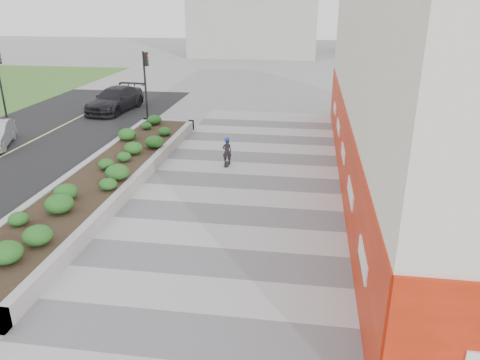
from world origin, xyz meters
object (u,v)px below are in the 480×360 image
object	(u,v)px
traffic_signal_far	(0,74)
car_dark	(115,100)
planter	(105,175)
skateboarder	(227,151)
traffic_signal_near	(146,76)

from	to	relation	value
traffic_signal_far	car_dark	bearing A→B (deg)	24.87
planter	skateboarder	distance (m)	5.46
skateboarder	car_dark	size ratio (longest dim) A/B	0.25
planter	traffic_signal_far	xyz separation A→B (m)	(-10.93, 10.00, 2.34)
planter	skateboarder	size ratio (longest dim) A/B	13.69
planter	traffic_signal_near	world-z (taller)	traffic_signal_near
traffic_signal_far	car_dark	size ratio (longest dim) A/B	0.78
skateboarder	planter	bearing A→B (deg)	-145.50
traffic_signal_near	car_dark	world-z (taller)	traffic_signal_near
traffic_signal_near	skateboarder	size ratio (longest dim) A/B	3.19
traffic_signal_near	skateboarder	distance (m)	9.87
skateboarder	car_dark	xyz separation A→B (m)	(-9.30, 9.71, 0.11)
traffic_signal_near	car_dark	size ratio (longest dim) A/B	0.78
skateboarder	car_dark	world-z (taller)	car_dark
planter	traffic_signal_far	distance (m)	15.00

